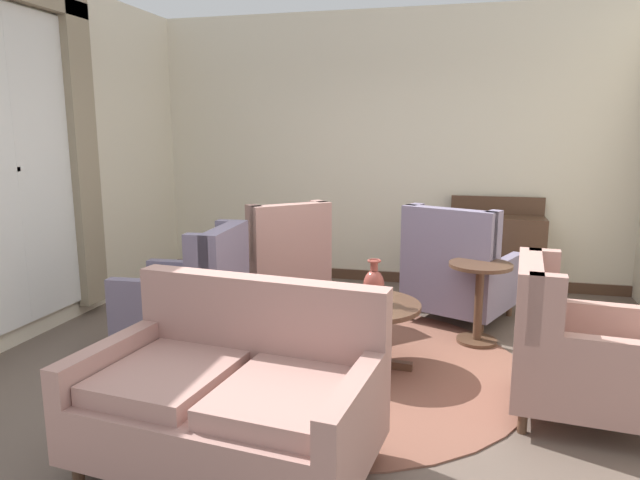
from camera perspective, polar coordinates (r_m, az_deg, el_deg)
name	(u,v)px	position (r m, az deg, el deg)	size (l,w,h in m)	color
ground	(328,382)	(4.21, 0.85, -13.99)	(8.18, 8.18, 0.00)	brown
wall_back	(387,150)	(6.70, 6.68, 8.92)	(5.63, 0.08, 3.10)	beige
wall_left	(63,155)	(5.85, -24.28, 7.76)	(0.08, 4.09, 3.10)	beige
baseboard_back	(383,276)	(6.86, 6.35, -3.62)	(5.47, 0.03, 0.12)	#4C3323
area_rug	(337,365)	(4.48, 1.75, -12.35)	(2.84, 2.84, 0.01)	brown
window_with_curtains	(17,149)	(5.27, -27.99, 8.00)	(0.12, 1.91, 2.87)	silver
coffee_table	(366,316)	(4.34, 4.64, -7.55)	(0.82, 0.82, 0.50)	#4C3323
porcelain_vase	(374,284)	(4.29, 5.40, -4.38)	(0.16, 0.16, 0.33)	brown
settee	(232,396)	(3.13, -8.74, -15.17)	(1.60, 1.08, 0.96)	tan
armchair_foreground_right	(458,275)	(5.47, 13.59, -3.41)	(1.13, 1.15, 1.10)	slate
armchair_far_left	(576,353)	(3.93, 24.25, -10.26)	(0.98, 0.89, 0.99)	tan
armchair_near_window	(192,298)	(4.78, -12.71, -5.69)	(0.95, 0.81, 1.03)	slate
armchair_beside_settee	(282,267)	(5.57, -3.86, -2.74)	(1.11, 1.11, 1.11)	tan
side_table	(479,296)	(4.95, 15.60, -5.37)	(0.52, 0.52, 0.70)	#4C3323
sideboard	(496,250)	(6.48, 17.14, -0.99)	(0.99, 0.41, 1.06)	#4C3323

